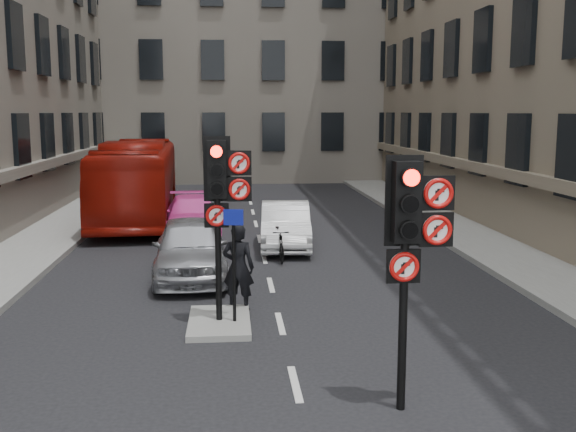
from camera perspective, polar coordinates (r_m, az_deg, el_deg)
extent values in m
cube|color=gray|center=(21.15, -22.07, -2.92)|extent=(3.00, 50.00, 0.16)
cube|color=gray|center=(21.81, 17.10, -2.32)|extent=(3.00, 50.00, 0.16)
cube|color=gray|center=(13.44, -5.83, -8.94)|extent=(1.20, 2.00, 0.12)
cube|color=gray|center=(46.18, -3.94, 16.09)|extent=(30.00, 14.00, 20.00)
cylinder|color=black|center=(9.58, 9.69, -9.25)|extent=(0.12, 0.12, 2.40)
cube|color=black|center=(9.19, 9.97, 1.18)|extent=(0.36, 0.28, 1.10)
cube|color=black|center=(9.32, 9.76, 1.29)|extent=(0.52, 0.03, 1.25)
cylinder|color=#FF1407|center=(8.92, 10.43, 3.20)|extent=(0.22, 0.01, 0.22)
cylinder|color=black|center=(8.96, 10.37, 0.97)|extent=(0.22, 0.01, 0.22)
cylinder|color=black|center=(9.01, 10.31, -1.23)|extent=(0.22, 0.01, 0.22)
cube|color=black|center=(9.28, 12.53, 1.92)|extent=(0.47, 0.05, 0.47)
cylinder|color=white|center=(9.24, 12.60, 1.89)|extent=(0.41, 0.02, 0.41)
torus|color=#BF0C0A|center=(9.23, 12.63, 1.88)|extent=(0.41, 0.06, 0.41)
cube|color=#BF0C0A|center=(9.22, 12.64, 1.87)|extent=(0.25, 0.01, 0.25)
cube|color=black|center=(9.35, 12.43, -1.12)|extent=(0.47, 0.05, 0.47)
cylinder|color=white|center=(9.31, 12.50, -1.17)|extent=(0.41, 0.02, 0.41)
torus|color=#BF0C0A|center=(9.30, 12.53, -1.18)|extent=(0.41, 0.06, 0.41)
cube|color=#BF0C0A|center=(9.29, 12.54, -1.19)|extent=(0.25, 0.01, 0.25)
cube|color=black|center=(9.33, 9.74, -4.20)|extent=(0.47, 0.05, 0.47)
cylinder|color=white|center=(9.29, 9.80, -4.26)|extent=(0.41, 0.02, 0.41)
torus|color=#BF0C0A|center=(9.28, 9.82, -4.28)|extent=(0.41, 0.06, 0.41)
cube|color=#BF0C0A|center=(9.27, 9.83, -4.29)|extent=(0.25, 0.01, 0.25)
cylinder|color=black|center=(13.11, -5.92, -3.69)|extent=(0.12, 0.12, 2.40)
cube|color=black|center=(12.85, -6.04, 3.95)|extent=(0.36, 0.28, 1.10)
cube|color=black|center=(12.98, -6.03, 4.00)|extent=(0.52, 0.03, 1.25)
cylinder|color=#FF1407|center=(12.58, -6.09, 5.44)|extent=(0.22, 0.02, 0.22)
cylinder|color=black|center=(12.61, -6.06, 3.86)|extent=(0.22, 0.02, 0.22)
cylinder|color=black|center=(12.64, -6.03, 2.28)|extent=(0.22, 0.02, 0.22)
cube|color=black|center=(12.82, -4.17, 4.50)|extent=(0.47, 0.05, 0.47)
cylinder|color=white|center=(12.78, -4.17, 4.49)|extent=(0.41, 0.02, 0.41)
torus|color=#BF0C0A|center=(12.76, -4.17, 4.48)|extent=(0.41, 0.06, 0.41)
cube|color=#BF0C0A|center=(12.76, -4.17, 4.48)|extent=(0.25, 0.02, 0.25)
cube|color=black|center=(12.87, -4.14, 2.28)|extent=(0.47, 0.05, 0.47)
cylinder|color=white|center=(12.83, -4.14, 2.26)|extent=(0.41, 0.02, 0.41)
torus|color=#BF0C0A|center=(12.81, -4.14, 2.25)|extent=(0.41, 0.06, 0.41)
cube|color=#BF0C0A|center=(12.81, -4.14, 2.25)|extent=(0.25, 0.02, 0.25)
cube|color=black|center=(12.93, -6.07, 0.06)|extent=(0.47, 0.05, 0.47)
cylinder|color=white|center=(12.89, -6.07, 0.03)|extent=(0.41, 0.02, 0.41)
torus|color=#BF0C0A|center=(12.88, -6.07, 0.02)|extent=(0.41, 0.06, 0.41)
cube|color=#BF0C0A|center=(12.87, -6.07, 0.01)|extent=(0.25, 0.02, 0.25)
imported|color=#9B9DA3|center=(17.10, -8.26, -2.70)|extent=(2.02, 4.55, 1.52)
imported|color=silver|center=(20.72, -0.22, -0.79)|extent=(1.72, 4.26, 1.38)
imported|color=#E643A7|center=(23.14, -8.11, 0.03)|extent=(2.15, 4.59, 1.29)
imported|color=maroon|center=(26.61, -12.64, 2.95)|extent=(3.09, 11.05, 3.05)
imported|color=black|center=(18.89, -0.77, -2.42)|extent=(0.57, 1.58, 0.93)
imported|color=black|center=(14.18, -4.22, -4.36)|extent=(0.77, 0.60, 1.85)
cylinder|color=black|center=(13.02, -4.59, -4.30)|extent=(0.06, 0.06, 2.16)
cube|color=#0C178E|center=(12.78, -4.65, -0.11)|extent=(0.38, 0.11, 0.30)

